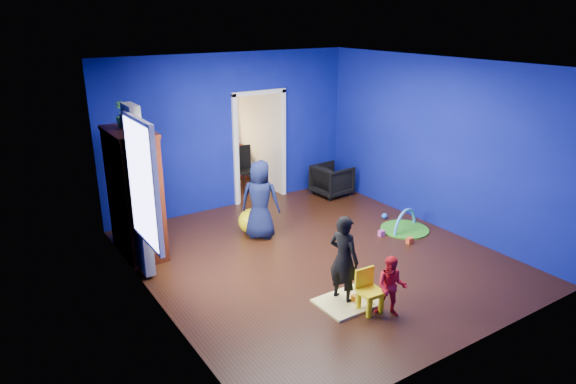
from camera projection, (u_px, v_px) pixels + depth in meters
floor at (316, 257)px, 7.91m from camera, size 5.00×5.50×0.01m
ceiling at (320, 64)px, 6.95m from camera, size 5.00×5.50×0.01m
wall_back at (231, 132)px, 9.61m from camera, size 5.00×0.02×2.90m
wall_front at (477, 230)px, 5.26m from camera, size 5.00×0.02×2.90m
wall_left at (150, 199)px, 6.14m from camera, size 0.02×5.50×2.90m
wall_right at (437, 144)px, 8.72m from camera, size 0.02×5.50×2.90m
alcove at (238, 130)px, 10.67m from camera, size 1.00×1.75×2.50m
armchair at (332, 180)px, 10.52m from camera, size 0.74×0.73×0.63m
child_black at (344, 259)px, 6.53m from camera, size 0.39×0.49×1.18m
child_navy at (260, 200)px, 8.40m from camera, size 0.76×0.75×1.33m
toddler_red at (391, 287)px, 6.26m from camera, size 0.48×0.48×0.79m
vase at (134, 126)px, 7.14m from camera, size 0.27×0.27×0.21m
potted_plant at (122, 114)px, 7.53m from camera, size 0.26×0.26×0.38m
tv_armoire at (135, 194)px, 7.74m from camera, size 0.58×1.14×1.96m
crt_tv at (137, 191)px, 7.75m from camera, size 0.46×0.70×0.54m
yellow_blanket at (347, 302)px, 6.64m from camera, size 0.76×0.61×0.03m
hopper_ball at (251, 221)px, 8.73m from camera, size 0.42×0.42×0.42m
kid_chair at (370, 293)px, 6.39m from camera, size 0.30×0.30×0.50m
play_mat at (405, 229)px, 8.89m from camera, size 0.83×0.83×0.02m
toy_arch at (405, 229)px, 8.89m from camera, size 0.73×0.26×0.74m
window_left at (141, 183)px, 6.39m from camera, size 0.03×0.95×1.55m
curtain at (139, 192)px, 6.99m from camera, size 0.14×0.42×2.40m
doorway at (259, 148)px, 10.05m from camera, size 1.16×0.10×2.10m
study_desk at (226, 164)px, 11.47m from camera, size 0.88×0.44×0.75m
desk_monitor at (223, 137)px, 11.37m from camera, size 0.40×0.05×0.32m
desk_lamp at (212, 140)px, 11.19m from camera, size 0.14×0.14×0.14m
folding_chair at (247, 170)px, 10.68m from camera, size 0.40×0.40×0.92m
book_shelf at (221, 89)px, 11.01m from camera, size 0.88×0.24×0.04m
toy_0 at (410, 240)px, 8.36m from camera, size 0.10×0.08×0.10m
toy_1 at (385, 216)px, 9.36m from camera, size 0.11×0.11×0.11m
toy_2 at (356, 299)px, 6.65m from camera, size 0.10×0.08×0.10m
toy_3 at (345, 233)px, 8.62m from camera, size 0.11×0.11×0.11m
toy_4 at (382, 233)px, 8.64m from camera, size 0.10×0.08×0.10m
toy_5 at (349, 287)px, 6.92m from camera, size 0.11×0.11×0.11m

